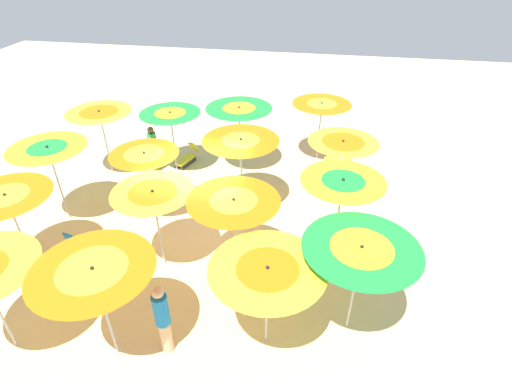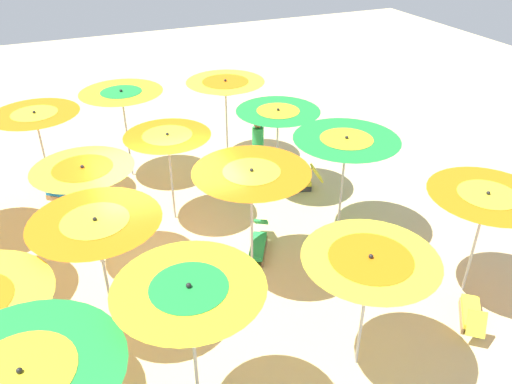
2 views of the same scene
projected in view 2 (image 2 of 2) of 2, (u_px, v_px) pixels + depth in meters
The scene contains 19 objects.
ground at pixel (173, 262), 10.76m from camera, with size 39.72×39.72×0.04m, color beige.
beach_umbrella_0 at pixel (486, 203), 8.98m from camera, with size 2.07×2.07×2.22m.
beach_umbrella_1 at pixel (346, 145), 10.62m from camera, with size 2.23×2.23×2.36m.
beach_umbrella_2 at pixel (278, 119), 12.30m from camera, with size 2.03×2.03×2.23m.
beach_umbrella_3 at pixel (226, 88), 13.85m from camera, with size 2.12×2.12×2.32m.
beach_umbrella_4 at pixel (369, 269), 7.45m from camera, with size 2.02×2.02×2.24m.
beach_umbrella_5 at pixel (252, 178), 9.39m from camera, with size 2.20×2.20×2.36m.
beach_umbrella_6 at pixel (168, 142), 11.16m from camera, with size 1.90×1.90×2.20m.
beach_umbrella_7 at pixel (122, 98), 12.86m from camera, with size 2.08×2.08×2.42m.
beach_umbrella_8 at pixel (190, 299), 6.43m from camera, with size 1.95×1.95×2.56m.
beach_umbrella_9 at pixel (97, 230), 8.14m from camera, with size 2.11×2.11×2.30m.
beach_umbrella_10 at pixel (84, 176), 9.68m from camera, with size 1.92×1.92×2.29m.
beach_umbrella_11 at pixel (36, 121), 12.03m from camera, with size 2.06×2.06×2.27m.
beach_umbrella_12 at pixel (24, 384), 5.59m from camera, with size 2.28×2.28×2.34m.
lounger_0 at pixel (258, 243), 10.95m from camera, with size 1.27×0.91×0.56m.
lounger_1 at pixel (298, 182), 13.19m from camera, with size 0.66×1.22×0.67m.
lounger_3 at pixel (472, 315), 9.11m from camera, with size 1.06×0.95×0.62m.
lounger_4 at pixel (68, 193), 12.74m from camera, with size 1.01×1.17×0.63m.
beachgoer_1 at pixel (258, 149), 13.30m from camera, with size 0.30×0.30×1.71m.
Camera 2 is at (8.49, -1.72, 6.75)m, focal length 35.96 mm.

